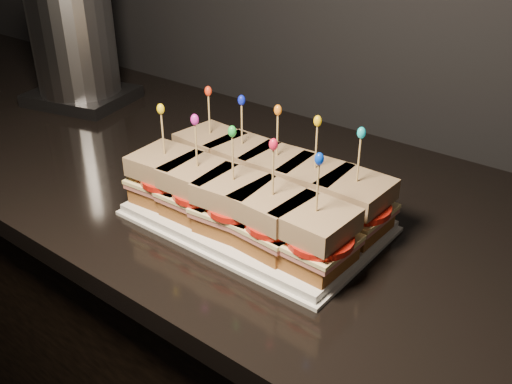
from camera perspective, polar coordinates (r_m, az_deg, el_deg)
The scene contains 77 objects.
cabinet at distance 1.42m, azimuth -8.76°, elevation -12.47°, with size 2.50×0.65×0.84m, color black.
granite_slab at distance 1.19m, azimuth -10.31°, elevation 3.67°, with size 2.54×0.69×0.04m, color black.
platter at distance 0.90m, azimuth 0.00°, elevation -2.58°, with size 0.37×0.23×0.02m, color white.
platter_rim at distance 0.90m, azimuth 0.00°, elevation -2.91°, with size 0.39×0.24×0.01m, color white.
sandwich_0_bread_bot at distance 1.00m, azimuth -4.48°, elevation 2.32°, with size 0.09×0.09×0.03m, color #5E3515.
sandwich_0_ham at distance 1.00m, azimuth -4.52°, elevation 3.18°, with size 0.10×0.10×0.01m, color #C4645A.
sandwich_0_cheese at distance 0.99m, azimuth -4.53°, elevation 3.54°, with size 0.10×0.10×0.01m, color #FFEE9E.
sandwich_0_tomato at distance 0.98m, azimuth -4.27°, elevation 3.64°, with size 0.09×0.09×0.01m, color red.
sandwich_0_bread_top at distance 0.98m, azimuth -4.59°, elevation 5.01°, with size 0.09×0.09×0.03m, color #572C15.
sandwich_0_pick at distance 0.96m, azimuth -4.70°, elevation 7.50°, with size 0.00×0.00×0.09m, color tan.
sandwich_0_frill at distance 0.95m, azimuth -4.81°, elevation 10.03°, with size 0.01×0.01×0.02m, color red.
sandwich_1_bread_bot at distance 0.96m, azimuth -1.36°, elevation 1.17°, with size 0.09×0.09×0.03m, color #5E3515.
sandwich_1_ham at distance 0.95m, azimuth -1.37°, elevation 2.05°, with size 0.10×0.10×0.01m, color #C4645A.
sandwich_1_cheese at distance 0.95m, azimuth -1.37°, elevation 2.43°, with size 0.10×0.10×0.01m, color #FFEE9E.
sandwich_1_tomato at distance 0.94m, azimuth -1.05°, elevation 2.51°, with size 0.09×0.09×0.01m, color red.
sandwich_1_bread_top at distance 0.94m, azimuth -1.39°, elevation 3.94°, with size 0.09×0.09×0.03m, color #572C15.
sandwich_1_pick at distance 0.92m, azimuth -1.43°, elevation 6.53°, with size 0.00×0.00×0.09m, color tan.
sandwich_1_frill at distance 0.90m, azimuth -1.46°, elevation 9.17°, with size 0.01×0.01×0.02m, color #0D1CD0.
sandwich_2_bread_bot at distance 0.92m, azimuth 2.04°, elevation -0.09°, with size 0.09×0.09×0.03m, color #5E3515.
sandwich_2_ham at distance 0.91m, azimuth 2.05°, elevation 0.82°, with size 0.10×0.10×0.01m, color #C4645A.
sandwich_2_cheese at distance 0.91m, azimuth 2.06°, elevation 1.20°, with size 0.10×0.10×0.01m, color #FFEE9E.
sandwich_2_tomato at distance 0.90m, azimuth 2.46°, elevation 1.27°, with size 0.09×0.09×0.01m, color red.
sandwich_2_bread_top at distance 0.90m, azimuth 2.09°, elevation 2.77°, with size 0.09×0.09×0.03m, color #572C15.
sandwich_2_pick at distance 0.88m, azimuth 2.15°, elevation 5.45°, with size 0.00×0.00×0.09m, color tan.
sandwich_2_frill at distance 0.86m, azimuth 2.20°, elevation 8.20°, with size 0.01×0.01×0.02m, color orange.
sandwich_3_bread_bot at distance 0.89m, azimuth 5.71°, elevation -1.46°, with size 0.09×0.09×0.03m, color #5E3515.
sandwich_3_ham at distance 0.88m, azimuth 5.76°, elevation -0.52°, with size 0.10×0.10×0.01m, color #C4645A.
sandwich_3_cheese at distance 0.88m, azimuth 5.78°, elevation -0.13°, with size 0.10×0.10×0.01m, color #FFEE9E.
sandwich_3_tomato at distance 0.86m, azimuth 6.26°, elevation -0.08°, with size 0.09×0.09×0.01m, color red.
sandwich_3_bread_top at distance 0.86m, azimuth 5.87°, elevation 1.49°, with size 0.09×0.09×0.03m, color #572C15.
sandwich_3_pick at distance 0.84m, azimuth 6.03°, elevation 4.25°, with size 0.00×0.00×0.09m, color tan.
sandwich_3_frill at distance 0.83m, azimuth 6.18°, elevation 7.09°, with size 0.01×0.01×0.02m, color yellow.
sandwich_4_bread_bot at distance 0.86m, azimuth 9.67°, elevation -2.92°, with size 0.09×0.09×0.03m, color #5E3515.
sandwich_4_ham at distance 0.85m, azimuth 9.76°, elevation -1.96°, with size 0.10×0.10×0.01m, color #C4645A.
sandwich_4_cheese at distance 0.85m, azimuth 9.79°, elevation -1.56°, with size 0.10×0.10×0.01m, color #FFEE9E.
sandwich_4_tomato at distance 0.83m, azimuth 10.35°, elevation -1.53°, with size 0.09×0.09×0.01m, color red.
sandwich_4_bread_top at distance 0.83m, azimuth 9.95°, elevation 0.09°, with size 0.09×0.09×0.03m, color #572C15.
sandwich_4_pick at distance 0.81m, azimuth 10.22°, elevation 2.92°, with size 0.00×0.00×0.09m, color tan.
sandwich_4_frill at distance 0.79m, azimuth 10.50°, elevation 5.85°, with size 0.01×0.01×0.02m, color #10BCC7.
sandwich_5_bread_bot at distance 0.94m, azimuth -8.83°, elevation 0.05°, with size 0.09×0.09×0.03m, color #5E3515.
sandwich_5_ham at distance 0.93m, azimuth -8.91°, elevation 0.95°, with size 0.10×0.10×0.01m, color #C4645A.
sandwich_5_cheese at distance 0.93m, azimuth -8.94°, elevation 1.33°, with size 0.10×0.10×0.01m, color #FFEE9E.
sandwich_5_tomato at distance 0.91m, azimuth -8.72°, elevation 1.40°, with size 0.09×0.09×0.01m, color red.
sandwich_5_bread_top at distance 0.91m, azimuth -9.07°, elevation 2.87°, with size 0.09×0.09×0.03m, color #572C15.
sandwich_5_pick at distance 0.90m, azimuth -9.29°, elevation 5.50°, with size 0.00×0.00×0.09m, color tan.
sandwich_5_frill at distance 0.88m, azimuth -9.52°, elevation 8.20°, with size 0.01×0.01×0.02m, color yellow.
sandwich_6_bread_bot at distance 0.89m, azimuth -5.68°, elevation -1.30°, with size 0.09×0.09×0.03m, color #5E3515.
sandwich_6_ham at distance 0.88m, azimuth -5.73°, elevation -0.37°, with size 0.10×0.10×0.01m, color #C4645A.
sandwich_6_cheese at distance 0.88m, azimuth -5.76°, elevation 0.03°, with size 0.10×0.10×0.01m, color #FFEE9E.
sandwich_6_tomato at distance 0.87m, azimuth -5.48°, elevation 0.08°, with size 0.09×0.09×0.01m, color red.
sandwich_6_bread_top at distance 0.87m, azimuth -5.84°, elevation 1.63°, with size 0.09×0.09×0.03m, color #572C15.
sandwich_6_pick at distance 0.85m, azimuth -6.00°, elevation 4.38°, with size 0.00×0.00×0.09m, color tan.
sandwich_6_frill at distance 0.83m, azimuth -6.15°, elevation 7.21°, with size 0.01×0.01×0.02m, color #D622B2.
sandwich_7_bread_bot at distance 0.85m, azimuth -2.21°, elevation -2.79°, with size 0.09×0.09×0.03m, color #5E3515.
sandwich_7_ham at distance 0.84m, azimuth -2.23°, elevation -1.82°, with size 0.10×0.10×0.01m, color #C4645A.
sandwich_7_cheese at distance 0.84m, azimuth -2.24°, elevation -1.41°, with size 0.10×0.10×0.01m, color #FFEE9E.
sandwich_7_tomato at distance 0.82m, azimuth -1.88°, elevation -1.39°, with size 0.09×0.09×0.01m, color red.
sandwich_7_bread_top at distance 0.83m, azimuth -2.28°, elevation 0.25°, with size 0.09×0.09×0.03m, color #572C15.
sandwich_7_pick at distance 0.80m, azimuth -2.34°, elevation 3.12°, with size 0.00×0.00×0.09m, color tan.
sandwich_7_frill at distance 0.79m, azimuth -2.40°, elevation 6.08°, with size 0.01×0.01×0.02m, color green.
sandwich_8_bread_bot at distance 0.81m, azimuth 1.61°, elevation -4.40°, with size 0.09×0.09×0.03m, color #5E3515.
sandwich_8_ham at distance 0.80m, azimuth 1.62°, elevation -3.41°, with size 0.10×0.10×0.01m, color #C4645A.
sandwich_8_cheese at distance 0.80m, azimuth 1.63°, elevation -2.99°, with size 0.10×0.10×0.01m, color #FFEE9E.
sandwich_8_tomato at distance 0.79m, azimuth 2.08°, elevation -2.99°, with size 0.09×0.09×0.01m, color red.
sandwich_8_bread_top at distance 0.79m, azimuth 1.66°, elevation -1.27°, with size 0.09×0.09×0.03m, color #572C15.
sandwich_8_pick at distance 0.76m, azimuth 1.71°, elevation 1.70°, with size 0.00×0.00×0.09m, color tan.
sandwich_8_frill at distance 0.75m, azimuth 1.76°, elevation 4.78°, with size 0.01×0.01×0.02m, color red.
sandwich_9_bread_bot at distance 0.78m, azimuth 5.79°, elevation -6.14°, with size 0.09×0.09×0.03m, color #5E3515.
sandwich_9_ham at distance 0.77m, azimuth 5.85°, elevation -5.13°, with size 0.10×0.10×0.01m, color #C4645A.
sandwich_9_cheese at distance 0.77m, azimuth 5.88°, elevation -4.70°, with size 0.10×0.10×0.01m, color #FFEE9E.
sandwich_9_tomato at distance 0.75m, azimuth 6.42°, elevation -4.72°, with size 0.09×0.09×0.01m, color red.
sandwich_9_bread_top at distance 0.75m, azimuth 5.98°, elevation -2.93°, with size 0.09×0.09×0.03m, color #572C15.
sandwich_9_pick at distance 0.73m, azimuth 6.16°, elevation 0.12°, with size 0.00×0.00×0.09m, color tan.
sandwich_9_frill at distance 0.71m, azimuth 6.35°, elevation 3.32°, with size 0.01×0.01×0.02m, color #0736D2.
appliance_base at distance 1.47m, azimuth -16.97°, elevation 9.16°, with size 0.23×0.19×0.03m, color #262628.
appliance_body at distance 1.43m, azimuth -17.76°, elevation 14.34°, with size 0.19×0.19×0.25m, color silver.
appliance at distance 1.43m, azimuth -17.73°, elevation 14.15°, with size 0.23×0.19×0.29m, color silver, non-canonical shape.
Camera 1 is at (1.58, 0.97, 1.35)m, focal length 40.00 mm.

